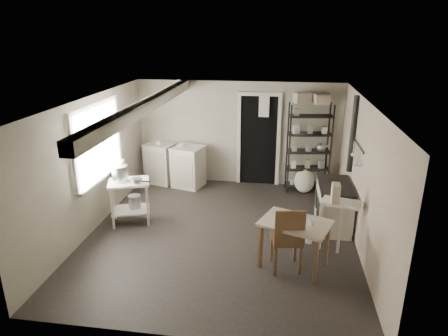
# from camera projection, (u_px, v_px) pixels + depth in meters

# --- Properties ---
(floor) EXTENTS (5.00, 5.00, 0.00)m
(floor) POSITION_uv_depth(u_px,v_px,m) (221.00, 233.00, 6.92)
(floor) COLOR black
(floor) RESTS_ON ground
(ceiling) EXTENTS (5.00, 5.00, 0.00)m
(ceiling) POSITION_uv_depth(u_px,v_px,m) (221.00, 101.00, 6.16)
(ceiling) COLOR beige
(ceiling) RESTS_ON wall_back
(wall_back) EXTENTS (4.50, 0.02, 2.30)m
(wall_back) POSITION_uv_depth(u_px,v_px,m) (238.00, 134.00, 8.87)
(wall_back) COLOR #A6A08E
(wall_back) RESTS_ON ground
(wall_front) EXTENTS (4.50, 0.02, 2.30)m
(wall_front) POSITION_uv_depth(u_px,v_px,m) (185.00, 250.00, 4.20)
(wall_front) COLOR #A6A08E
(wall_front) RESTS_ON ground
(wall_left) EXTENTS (0.02, 5.00, 2.30)m
(wall_left) POSITION_uv_depth(u_px,v_px,m) (92.00, 165.00, 6.85)
(wall_left) COLOR #A6A08E
(wall_left) RESTS_ON ground
(wall_right) EXTENTS (0.02, 5.00, 2.30)m
(wall_right) POSITION_uv_depth(u_px,v_px,m) (364.00, 178.00, 6.23)
(wall_right) COLOR #A6A08E
(wall_right) RESTS_ON ground
(window) EXTENTS (0.12, 1.76, 1.28)m
(window) POSITION_uv_depth(u_px,v_px,m) (97.00, 142.00, 6.92)
(window) COLOR silver
(window) RESTS_ON wall_left
(doorway) EXTENTS (0.96, 0.10, 2.08)m
(doorway) POSITION_uv_depth(u_px,v_px,m) (258.00, 141.00, 8.83)
(doorway) COLOR silver
(doorway) RESTS_ON ground
(ceiling_beam) EXTENTS (0.18, 5.00, 0.18)m
(ceiling_beam) POSITION_uv_depth(u_px,v_px,m) (147.00, 105.00, 6.36)
(ceiling_beam) COLOR silver
(ceiling_beam) RESTS_ON ceiling
(wallpaper_panel) EXTENTS (0.01, 5.00, 2.30)m
(wallpaper_panel) POSITION_uv_depth(u_px,v_px,m) (363.00, 178.00, 6.23)
(wallpaper_panel) COLOR #BDAE9A
(wallpaper_panel) RESTS_ON wall_right
(utensil_rail) EXTENTS (0.06, 1.20, 0.44)m
(utensil_rail) POSITION_uv_depth(u_px,v_px,m) (356.00, 143.00, 6.66)
(utensil_rail) COLOR silver
(utensil_rail) RESTS_ON wall_right
(prep_table) EXTENTS (0.83, 0.71, 0.81)m
(prep_table) POSITION_uv_depth(u_px,v_px,m) (130.00, 202.00, 7.19)
(prep_table) COLOR silver
(prep_table) RESTS_ON ground
(stockpot) EXTENTS (0.36, 0.36, 0.30)m
(stockpot) POSITION_uv_depth(u_px,v_px,m) (120.00, 174.00, 7.03)
(stockpot) COLOR silver
(stockpot) RESTS_ON prep_table
(saucepan) EXTENTS (0.25, 0.25, 0.11)m
(saucepan) POSITION_uv_depth(u_px,v_px,m) (137.00, 181.00, 6.95)
(saucepan) COLOR silver
(saucepan) RESTS_ON prep_table
(bucket) EXTENTS (0.26, 0.26, 0.25)m
(bucket) POSITION_uv_depth(u_px,v_px,m) (135.00, 202.00, 7.24)
(bucket) COLOR silver
(bucket) RESTS_ON prep_table
(base_cabinets) EXTENTS (1.49, 0.93, 0.91)m
(base_cabinets) POSITION_uv_depth(u_px,v_px,m) (175.00, 164.00, 9.00)
(base_cabinets) COLOR beige
(base_cabinets) RESTS_ON ground
(mixing_bowl) EXTENTS (0.25, 0.25, 0.06)m
(mixing_bowl) POSITION_uv_depth(u_px,v_px,m) (181.00, 144.00, 8.80)
(mixing_bowl) COLOR silver
(mixing_bowl) RESTS_ON base_cabinets
(counter_cup) EXTENTS (0.13, 0.13, 0.10)m
(counter_cup) POSITION_uv_depth(u_px,v_px,m) (158.00, 143.00, 8.82)
(counter_cup) COLOR silver
(counter_cup) RESTS_ON base_cabinets
(shelf_rack) EXTENTS (0.95, 0.47, 1.91)m
(shelf_rack) POSITION_uv_depth(u_px,v_px,m) (309.00, 148.00, 8.47)
(shelf_rack) COLOR black
(shelf_rack) RESTS_ON ground
(shelf_jar) EXTENTS (0.11, 0.11, 0.20)m
(shelf_jar) POSITION_uv_depth(u_px,v_px,m) (297.00, 129.00, 8.33)
(shelf_jar) COLOR silver
(shelf_jar) RESTS_ON shelf_rack
(storage_box_a) EXTENTS (0.38, 0.36, 0.21)m
(storage_box_a) POSITION_uv_depth(u_px,v_px,m) (302.00, 98.00, 8.18)
(storage_box_a) COLOR beige
(storage_box_a) RESTS_ON shelf_rack
(storage_box_b) EXTENTS (0.37, 0.36, 0.20)m
(storage_box_b) POSITION_uv_depth(u_px,v_px,m) (321.00, 100.00, 8.11)
(storage_box_b) COLOR beige
(storage_box_b) RESTS_ON shelf_rack
(stove) EXTENTS (0.57, 1.03, 0.81)m
(stove) POSITION_uv_depth(u_px,v_px,m) (334.00, 204.00, 7.03)
(stove) COLOR beige
(stove) RESTS_ON ground
(stovepipe) EXTENTS (0.14, 0.14, 1.49)m
(stovepipe) POSITION_uv_depth(u_px,v_px,m) (353.00, 135.00, 7.04)
(stovepipe) COLOR black
(stovepipe) RESTS_ON stove
(side_ledge) EXTENTS (0.64, 0.46, 0.88)m
(side_ledge) POSITION_uv_depth(u_px,v_px,m) (338.00, 228.00, 6.19)
(side_ledge) COLOR silver
(side_ledge) RESTS_ON ground
(oats_box) EXTENTS (0.12, 0.20, 0.29)m
(oats_box) POSITION_uv_depth(u_px,v_px,m) (335.00, 194.00, 5.98)
(oats_box) COLOR beige
(oats_box) RESTS_ON side_ledge
(work_table) EXTENTS (1.14, 0.98, 0.73)m
(work_table) POSITION_uv_depth(u_px,v_px,m) (294.00, 243.00, 5.85)
(work_table) COLOR beige
(work_table) RESTS_ON ground
(table_cup) EXTENTS (0.14, 0.14, 0.10)m
(table_cup) POSITION_uv_depth(u_px,v_px,m) (312.00, 220.00, 5.61)
(table_cup) COLOR silver
(table_cup) RESTS_ON work_table
(chair) EXTENTS (0.49, 0.51, 1.02)m
(chair) POSITION_uv_depth(u_px,v_px,m) (286.00, 239.00, 5.77)
(chair) COLOR #523823
(chair) RESTS_ON ground
(flour_sack) EXTENTS (0.47, 0.41, 0.52)m
(flour_sack) POSITION_uv_depth(u_px,v_px,m) (304.00, 182.00, 8.58)
(flour_sack) COLOR silver
(flour_sack) RESTS_ON ground
(floor_crock) EXTENTS (0.12, 0.12, 0.14)m
(floor_crock) POSITION_uv_depth(u_px,v_px,m) (309.00, 238.00, 6.60)
(floor_crock) COLOR silver
(floor_crock) RESTS_ON ground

